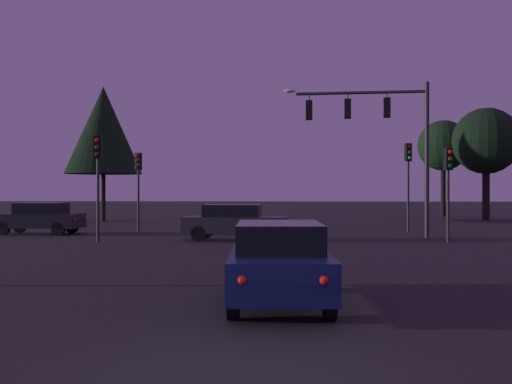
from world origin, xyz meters
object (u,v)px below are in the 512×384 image
Objects in this scene: traffic_light_far_side at (408,169)px; car_crossing_right at (39,218)px; car_nearside_lane at (279,261)px; traffic_light_median at (98,167)px; tree_left_far at (443,146)px; tree_behind_sign at (103,130)px; traffic_light_corner_right at (448,175)px; traffic_signal_mast_arm at (381,126)px; tree_center_horizon at (486,141)px; traffic_light_corner_left at (138,176)px; car_crossing_left at (235,221)px.

car_crossing_right is at bearing -173.30° from traffic_light_far_side.
car_crossing_right is at bearing 124.89° from car_nearside_lane.
traffic_light_median is 32.68m from tree_left_far.
tree_behind_sign is 1.19× the size of tree_left_far.
traffic_light_corner_right is 0.49× the size of tree_left_far.
traffic_signal_mast_arm reaches higher than car_crossing_right.
car_crossing_right is (-16.20, 0.94, -4.22)m from traffic_signal_mast_arm.
tree_left_far is at bearing 76.02° from traffic_light_corner_right.
traffic_light_median is (-11.83, -3.60, -1.96)m from traffic_signal_mast_arm.
tree_left_far reaches higher than traffic_light_median.
tree_center_horizon reaches higher than traffic_light_corner_right.
car_crossing_right is (-18.48, 3.74, -1.94)m from traffic_light_corner_right.
car_crossing_right is at bearing 176.66° from traffic_signal_mast_arm.
tree_behind_sign reaches higher than traffic_light_corner_left.
tree_left_far is (14.87, 23.83, 4.95)m from car_crossing_left.
tree_behind_sign is at bearing -160.84° from tree_left_far.
traffic_light_corner_left is 15.25m from traffic_light_corner_right.
traffic_light_far_side reaches higher than traffic_light_corner_right.
tree_left_far reaches higher than traffic_light_far_side.
traffic_light_corner_left is 0.93× the size of car_nearside_lane.
car_nearside_lane is (7.48, -12.45, -2.25)m from traffic_light_median.
car_crossing_right is 30.59m from tree_center_horizon.
traffic_signal_mast_arm is 0.89× the size of tree_left_far.
traffic_light_corner_left is 0.94× the size of traffic_light_median.
traffic_light_corner_left is at bearing -63.72° from tree_behind_sign.
car_crossing_left and car_crossing_right have the same top height.
tree_behind_sign is (-5.03, 10.18, 3.39)m from traffic_light_corner_left.
traffic_signal_mast_arm is 0.75× the size of tree_behind_sign.
car_nearside_lane is 1.01× the size of car_crossing_right.
traffic_signal_mast_arm is 1.53× the size of car_crossing_left.
traffic_light_corner_right is 0.84× the size of car_crossing_left.
traffic_light_far_side is 9.97m from car_crossing_left.
traffic_light_median is 15.23m from traffic_light_far_side.
tree_left_far reaches higher than car_nearside_lane.
traffic_light_median is 6.70m from car_crossing_right.
traffic_light_corner_right is (2.28, -2.80, -2.28)m from traffic_signal_mast_arm.
car_nearside_lane is (-6.62, -13.25, -1.94)m from traffic_light_corner_right.
traffic_light_far_side is (13.69, 6.67, 0.12)m from traffic_light_median.
traffic_light_corner_left is 25.61m from tree_center_horizon.
traffic_light_far_side is 0.98× the size of car_crossing_left.
tree_left_far is at bearing 104.59° from tree_center_horizon.
traffic_light_corner_right is at bearing -112.09° from tree_center_horizon.
car_nearside_lane is at bearing -107.97° from traffic_light_far_side.
tree_behind_sign is at bearing 124.80° from car_crossing_left.
traffic_signal_mast_arm is at bearing -13.87° from traffic_light_corner_left.
tree_behind_sign reaches higher than traffic_signal_mast_arm.
traffic_light_far_side is 18.34m from car_crossing_right.
tree_behind_sign is 27.00m from tree_center_horizon.
traffic_light_corner_left is at bearing 166.13° from traffic_signal_mast_arm.
traffic_light_corner_right is 8.97m from car_crossing_left.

